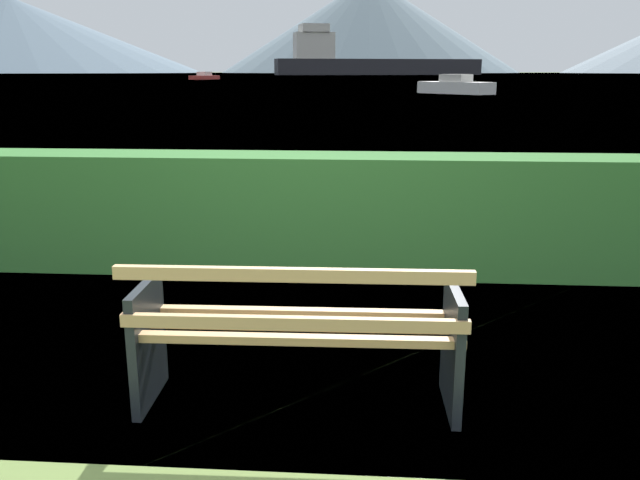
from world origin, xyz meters
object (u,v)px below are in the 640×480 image
at_px(cargo_ship_large, 364,61).
at_px(sailboat_mid, 455,86).
at_px(park_bench, 297,334).
at_px(fishing_boat_near, 204,77).

xyz_separation_m(cargo_ship_large, sailboat_mid, (9.10, -232.46, -5.10)).
bearing_deg(cargo_ship_large, park_bench, -89.62).
relative_size(park_bench, fishing_boat_near, 0.20).
distance_m(cargo_ship_large, sailboat_mid, 232.70).
xyz_separation_m(park_bench, sailboat_mid, (7.22, 50.30, 0.14)).
xyz_separation_m(cargo_ship_large, fishing_boat_near, (-31.65, -149.26, -5.12)).
bearing_deg(fishing_boat_near, park_bench, -75.90).
height_order(fishing_boat_near, sailboat_mid, fishing_boat_near).
distance_m(fishing_boat_near, sailboat_mid, 92.65).
distance_m(park_bench, sailboat_mid, 50.81).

